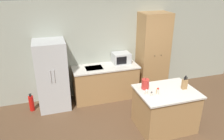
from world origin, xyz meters
name	(u,v)px	position (x,y,z in m)	size (l,w,h in m)	color
ground_plane	(165,137)	(0.00, 0.00, 0.00)	(14.00, 14.00, 0.00)	brown
wall_back	(127,46)	(0.00, 2.33, 1.30)	(7.20, 0.06, 2.60)	#9EA393
refrigerator	(52,75)	(-2.10, 1.93, 0.87)	(0.74, 0.76, 1.73)	#B7BABC
back_counter	(106,82)	(-0.73, 1.97, 0.46)	(1.74, 0.69, 0.92)	#9E7547
pantry_cabinet	(153,54)	(0.65, 2.01, 1.12)	(0.79, 0.61, 2.25)	#9E7547
kitchen_island	(165,109)	(0.15, 0.35, 0.45)	(1.23, 0.97, 0.90)	#9E7547
microwave	(121,58)	(-0.25, 2.09, 1.06)	(0.46, 0.38, 0.29)	#B2B5B7
knife_block	(185,84)	(0.53, 0.31, 1.01)	(0.10, 0.08, 0.30)	#9E7547
spice_bottle_tall_dark	(158,91)	(-0.12, 0.26, 0.97)	(0.05, 0.05, 0.15)	beige
spice_bottle_short_red	(152,94)	(-0.26, 0.24, 0.94)	(0.04, 0.04, 0.09)	beige
spice_bottle_amber_oil	(147,92)	(-0.32, 0.35, 0.94)	(0.06, 0.06, 0.09)	beige
spice_bottle_green_herb	(157,91)	(-0.10, 0.32, 0.95)	(0.04, 0.04, 0.11)	gold
kettle	(145,84)	(-0.25, 0.57, 1.01)	(0.16, 0.16, 0.24)	#B72D28
fire_extinguisher	(31,103)	(-2.67, 1.88, 0.21)	(0.12, 0.12, 0.47)	red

